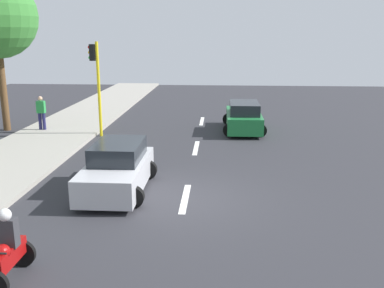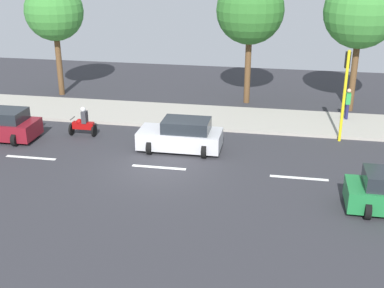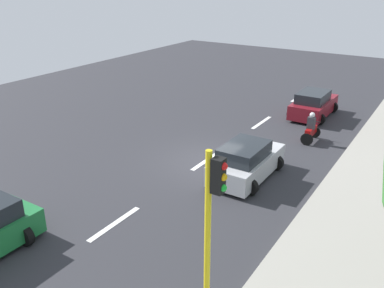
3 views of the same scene
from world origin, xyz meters
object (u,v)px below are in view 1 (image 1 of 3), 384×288
(motorcycle, at_px, (7,252))
(pedestrian_near_signal, at_px, (41,112))
(car_green, at_px, (244,117))
(traffic_light_corner, at_px, (96,76))
(car_silver, at_px, (117,169))

(motorcycle, distance_m, pedestrian_near_signal, 14.15)
(car_green, bearing_deg, traffic_light_corner, 12.58)
(car_green, xyz_separation_m, motorcycle, (5.39, 14.29, -0.07))
(car_silver, height_order, motorcycle, motorcycle)
(car_silver, bearing_deg, traffic_light_corner, -70.32)
(pedestrian_near_signal, distance_m, traffic_light_corner, 3.65)
(car_green, distance_m, traffic_light_corner, 7.59)
(car_silver, distance_m, car_green, 10.05)
(car_silver, distance_m, traffic_light_corner, 8.21)
(motorcycle, height_order, traffic_light_corner, traffic_light_corner)
(car_silver, bearing_deg, motorcycle, 79.49)
(pedestrian_near_signal, bearing_deg, traffic_light_corner, 168.86)
(car_silver, height_order, pedestrian_near_signal, pedestrian_near_signal)
(car_silver, xyz_separation_m, motorcycle, (0.98, 5.27, -0.07))
(car_silver, relative_size, pedestrian_near_signal, 2.29)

